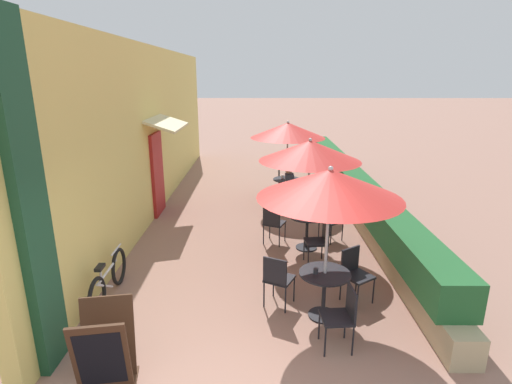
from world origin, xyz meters
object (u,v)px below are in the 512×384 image
cafe_chair_mid_back (273,221)px  patio_table_far (287,186)px  patio_table_near (324,285)px  cafe_chair_mid_right (329,217)px  patio_umbrella_mid (310,151)px  seated_patron_far_right (287,187)px  patio_table_mid (307,225)px  menu_board (105,349)px  coffee_cup_far (282,177)px  cafe_chair_near_back (355,271)px  cafe_chair_near_right (343,313)px  cafe_chair_far_left (282,180)px  coffee_cup_mid (311,213)px  bicycle_leaning (109,280)px  cafe_chair_mid_left (320,238)px  cafe_chair_near_left (278,277)px  patio_umbrella_far (288,130)px  patio_umbrella_near (330,184)px  cafe_chair_far_right (291,193)px  coffee_cup_near (316,271)px

cafe_chair_mid_back → patio_table_far: 2.83m
patio_table_near → cafe_chair_mid_back: 2.75m
cafe_chair_mid_right → patio_umbrella_mid: bearing=6.1°
patio_table_near → seated_patron_far_right: bearing=92.7°
patio_table_mid → menu_board: (-2.76, -3.86, -0.02)m
coffee_cup_far → menu_board: 7.36m
cafe_chair_near_back → cafe_chair_near_right: bearing=36.1°
seated_patron_far_right → menu_board: size_ratio=1.25×
patio_umbrella_mid → cafe_chair_mid_back: (-0.69, 0.21, -1.55)m
cafe_chair_near_right → seated_patron_far_right: bearing=-0.2°
cafe_chair_near_back → cafe_chair_far_left: bearing=-115.8°
coffee_cup_mid → bicycle_leaning: 4.05m
patio_umbrella_mid → coffee_cup_far: size_ratio=25.76×
cafe_chair_near_right → cafe_chair_mid_left: 2.46m
cafe_chair_near_left → coffee_cup_mid: size_ratio=9.67×
cafe_chair_near_back → patio_table_mid: cafe_chair_near_back is taller
patio_table_far → patio_umbrella_far: patio_umbrella_far is taller
patio_umbrella_mid → cafe_chair_mid_back: size_ratio=2.66×
patio_umbrella_mid → bicycle_leaning: 4.32m
patio_umbrella_near → cafe_chair_mid_right: 3.38m
cafe_chair_near_left → seated_patron_far_right: (0.46, 4.49, 0.17)m
cafe_chair_near_back → bicycle_leaning: cafe_chair_near_back is taller
patio_table_near → coffee_cup_far: size_ratio=8.41×
patio_umbrella_mid → cafe_chair_far_right: 2.76m
cafe_chair_mid_right → seated_patron_far_right: seated_patron_far_right is taller
cafe_chair_near_left → coffee_cup_far: size_ratio=9.67×
bicycle_leaning → patio_table_mid: bearing=29.3°
seated_patron_far_right → coffee_cup_near: bearing=-178.7°
coffee_cup_far → cafe_chair_far_left: bearing=86.2°
patio_table_near → cafe_chair_near_back: size_ratio=0.87×
cafe_chair_near_left → bicycle_leaning: 2.71m
patio_umbrella_far → patio_umbrella_mid: bearing=-85.8°
cafe_chair_mid_left → menu_board: size_ratio=0.87×
patio_table_far → coffee_cup_mid: bearing=-84.5°
cafe_chair_mid_back → seated_patron_far_right: seated_patron_far_right is taller
cafe_chair_far_left → coffee_cup_far: cafe_chair_far_left is taller
seated_patron_far_right → bicycle_leaning: bearing=144.0°
cafe_chair_far_left → coffee_cup_near: bearing=1.4°
coffee_cup_near → bicycle_leaning: 3.30m
patio_table_near → cafe_chair_mid_right: cafe_chair_mid_right is taller
coffee_cup_far → bicycle_leaning: bearing=-121.2°
patio_table_mid → bicycle_leaning: bicycle_leaning is taller
coffee_cup_mid → cafe_chair_far_right: cafe_chair_far_right is taller
coffee_cup_mid → patio_table_far: coffee_cup_mid is taller
patio_umbrella_far → menu_board: (-2.54, -6.86, -1.57)m
coffee_cup_near → cafe_chair_mid_left: (0.34, 1.79, -0.25)m
patio_table_near → cafe_chair_far_right: bearing=91.4°
coffee_cup_far → menu_board: bearing=-109.3°
cafe_chair_near_right → coffee_cup_far: cafe_chair_near_right is taller
bicycle_leaning → cafe_chair_far_left: bearing=60.3°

